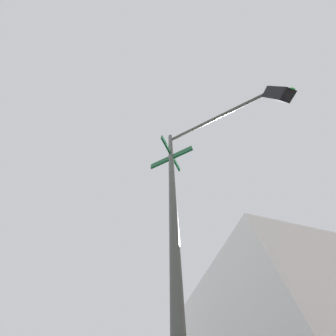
# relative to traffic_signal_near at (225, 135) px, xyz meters

# --- Properties ---
(traffic_signal_near) EXTENTS (2.62, 2.73, 6.19)m
(traffic_signal_near) POSITION_rel_traffic_signal_near_xyz_m (0.00, 0.00, 0.00)
(traffic_signal_near) COLOR #474C47
(traffic_signal_near) RESTS_ON ground_plane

